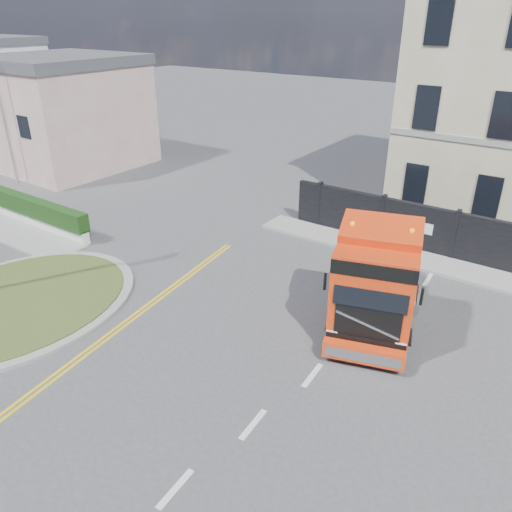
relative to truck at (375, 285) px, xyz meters
The scene contains 9 objects.
ground 4.51m from the truck, 142.62° to the right, with size 120.00×120.00×0.00m, color #424244.
traffic_island 11.85m from the truck, 151.75° to the right, with size 6.80×6.80×0.17m.
hedge_wall 16.41m from the truck, behind, with size 8.00×0.55×1.35m.
pavement_side 16.57m from the truck, behind, with size 8.50×1.80×0.10m, color gray.
seaside_bldg_pink 24.26m from the truck, 164.59° to the left, with size 8.00×8.00×6.00m, color beige.
seaside_bldg_cream 32.48m from the truck, 164.94° to the left, with size 9.00×8.00×5.00m, color beige.
pavement_far 6.33m from the truck, 64.45° to the left, with size 20.00×1.60×0.12m, color gray.
truck is the anchor object (origin of this frame).
lamppost_slim 22.56m from the truck, behind, with size 0.28×0.55×6.74m.
Camera 1 is at (7.86, -10.10, 8.95)m, focal length 35.00 mm.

